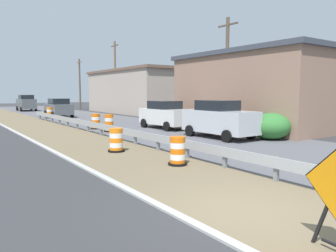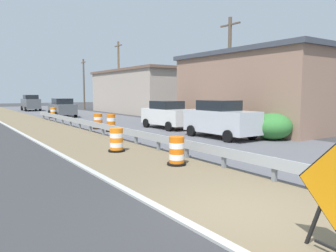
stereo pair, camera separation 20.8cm
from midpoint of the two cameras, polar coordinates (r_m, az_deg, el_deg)
The scene contains 19 objects.
ground_plane at distance 7.33m, azimuth 12.77°, elevation -14.35°, with size 160.00×160.00×0.00m, color #333335.
median_dirt_strip at distance 7.89m, azimuth 16.76°, elevation -12.96°, with size 3.96×120.00×0.01m, color #706047.
curb_near_edge at distance 6.50m, azimuth 4.55°, elevation -16.87°, with size 0.20×120.00×0.11m, color #ADADA8.
guardrail_median at distance 9.16m, azimuth 23.60°, elevation -7.24°, with size 0.18×57.10×0.71m.
traffic_barrel_nearest at distance 11.38m, azimuth 2.04°, elevation -4.62°, with size 0.67×0.67×1.00m.
traffic_barrel_close at distance 14.11m, azimuth -8.58°, elevation -2.62°, with size 0.71×0.71×1.01m.
traffic_barrel_mid at distance 21.41m, azimuth -9.64°, elevation 0.40°, with size 0.69×0.69×1.13m.
traffic_barrel_far at distance 23.22m, azimuth -11.86°, elevation 0.68°, with size 0.75×0.75×1.05m.
traffic_barrel_farther at distance 34.64m, azimuth -19.21°, elevation 2.14°, with size 0.71×0.71×1.05m.
car_lead_near_lane at distance 49.43m, azimuth -22.75°, elevation 3.75°, with size 2.12×4.29×2.21m.
car_trailing_near_lane at distance 18.38m, azimuth 9.47°, elevation 1.18°, with size 2.06×4.49×2.09m.
car_lead_far_lane at distance 35.75m, azimuth -17.85°, elevation 3.08°, with size 2.23×4.83×1.92m.
car_mid_far_lane at distance 22.95m, azimuth 0.26°, elevation 1.99°, with size 2.15×4.34×1.94m.
roadside_shop_near at distance 24.77m, azimuth 17.67°, elevation 5.90°, with size 9.15×11.31×5.29m.
roadside_shop_far at distance 42.21m, azimuth -3.59°, elevation 6.07°, with size 8.79×16.28×5.36m.
utility_pole_near at distance 23.16m, azimuth 10.91°, elevation 9.32°, with size 0.24×1.80×7.61m.
utility_pole_mid at distance 40.19m, azimuth -8.46°, elevation 8.55°, with size 0.24×1.80×8.60m.
utility_pole_far at distance 50.74m, azimuth -14.37°, elevation 7.23°, with size 0.24×1.80×7.49m.
bush_roadside at distance 18.38m, azimuth 18.06°, elevation -0.06°, with size 2.08×2.08×1.43m, color #337533.
Camera 2 is at (-4.98, -4.73, 2.51)m, focal length 34.89 mm.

